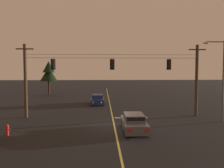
% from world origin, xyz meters
% --- Properties ---
extents(ground_plane, '(180.00, 180.00, 0.00)m').
position_xyz_m(ground_plane, '(0.00, 0.00, 0.00)').
color(ground_plane, black).
extents(lane_centre_stripe, '(0.14, 60.00, 0.01)m').
position_xyz_m(lane_centre_stripe, '(0.00, 10.29, 0.00)').
color(lane_centre_stripe, '#D1C64C').
rests_on(lane_centre_stripe, ground).
extents(stop_bar_paint, '(3.40, 0.36, 0.01)m').
position_xyz_m(stop_bar_paint, '(1.90, 3.69, 0.00)').
color(stop_bar_paint, silver).
rests_on(stop_bar_paint, ground).
extents(signal_span_assembly, '(19.67, 0.32, 7.55)m').
position_xyz_m(signal_span_assembly, '(-0.00, 4.29, 3.93)').
color(signal_span_assembly, '#423021').
rests_on(signal_span_assembly, ground).
extents(traffic_light_leftmost, '(0.48, 0.41, 1.22)m').
position_xyz_m(traffic_light_leftmost, '(-6.13, 4.27, 5.49)').
color(traffic_light_leftmost, black).
extents(traffic_light_left_inner, '(0.48, 0.41, 1.22)m').
position_xyz_m(traffic_light_left_inner, '(-0.01, 4.27, 5.49)').
color(traffic_light_left_inner, black).
extents(traffic_light_centre, '(0.48, 0.41, 1.22)m').
position_xyz_m(traffic_light_centre, '(5.98, 4.27, 5.49)').
color(traffic_light_centre, black).
extents(car_waiting_near_lane, '(1.80, 4.33, 1.39)m').
position_xyz_m(car_waiting_near_lane, '(1.49, -1.18, 0.65)').
color(car_waiting_near_lane, '#4C4C51').
rests_on(car_waiting_near_lane, ground).
extents(car_oncoming_lead, '(1.80, 4.42, 1.39)m').
position_xyz_m(car_oncoming_lead, '(-1.76, 12.87, 0.65)').
color(car_oncoming_lead, navy).
rests_on(car_oncoming_lead, ground).
extents(street_lamp_corner, '(2.11, 0.30, 7.64)m').
position_xyz_m(street_lamp_corner, '(9.97, 1.54, 4.62)').
color(street_lamp_corner, '#4C4F54').
rests_on(street_lamp_corner, ground).
extents(tree_verge_far, '(3.35, 3.35, 6.60)m').
position_xyz_m(tree_verge_far, '(-11.52, 24.90, 4.47)').
color(tree_verge_far, '#332316').
rests_on(tree_verge_far, ground).
extents(fire_hydrant, '(0.44, 0.22, 0.84)m').
position_xyz_m(fire_hydrant, '(-8.16, -2.11, 0.44)').
color(fire_hydrant, red).
rests_on(fire_hydrant, ground).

